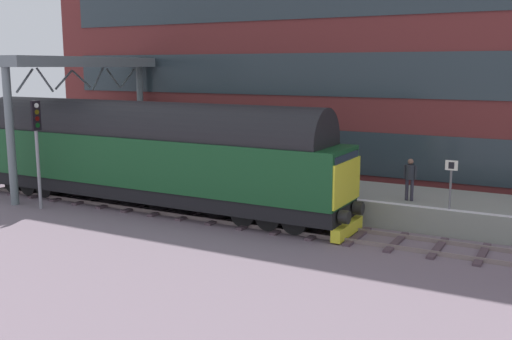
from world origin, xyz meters
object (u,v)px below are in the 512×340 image
diesel_locomotive (143,152)px  waiting_passenger (410,176)px  signal_post_far (37,139)px  platform_number_sign (451,177)px

diesel_locomotive → waiting_passenger: 11.28m
signal_post_far → diesel_locomotive: bearing=-58.1°
diesel_locomotive → signal_post_far: size_ratio=4.05×
diesel_locomotive → signal_post_far: 4.55m
diesel_locomotive → platform_number_sign: (1.85, -12.62, -0.27)m
platform_number_sign → waiting_passenger: platform_number_sign is taller
waiting_passenger → platform_number_sign: bearing=158.5°
signal_post_far → waiting_passenger: 15.65m
diesel_locomotive → platform_number_sign: 12.76m
diesel_locomotive → waiting_passenger: size_ratio=11.64×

